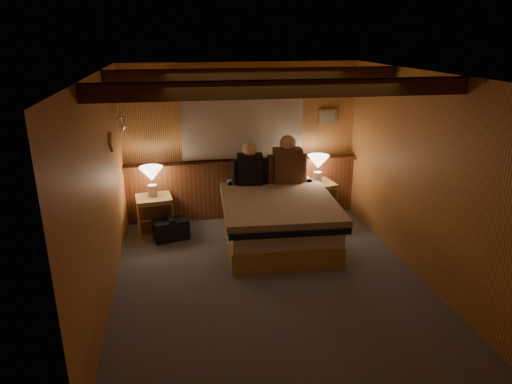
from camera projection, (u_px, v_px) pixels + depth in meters
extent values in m
plane|color=#484D56|center=(269.00, 279.00, 5.48)|extent=(4.20, 4.20, 0.00)
plane|color=#B58243|center=(271.00, 73.00, 4.69)|extent=(4.20, 4.20, 0.00)
plane|color=#D9974D|center=(242.00, 142.00, 7.04)|extent=(3.60, 0.00, 3.60)
plane|color=#D9974D|center=(102.00, 194.00, 4.78)|extent=(0.00, 4.20, 4.20)
plane|color=#D9974D|center=(419.00, 176.00, 5.38)|extent=(0.00, 4.20, 4.20)
plane|color=#D9974D|center=(333.00, 278.00, 3.13)|extent=(3.60, 0.00, 3.60)
cube|color=brown|center=(243.00, 189.00, 7.23)|extent=(3.60, 0.12, 0.90)
cube|color=brown|center=(243.00, 162.00, 7.02)|extent=(3.60, 0.22, 0.04)
cylinder|color=#462B11|center=(242.00, 87.00, 6.68)|extent=(2.10, 0.05, 0.05)
sphere|color=#462B11|center=(170.00, 88.00, 6.51)|extent=(0.08, 0.08, 0.08)
sphere|color=#462B11|center=(311.00, 85.00, 6.86)|extent=(0.08, 0.08, 0.08)
cube|color=beige|center=(243.00, 124.00, 6.87)|extent=(1.85, 0.08, 1.05)
cube|color=#462B11|center=(285.00, 89.00, 4.16)|extent=(3.60, 0.15, 0.16)
cube|color=#462B11|center=(256.00, 75.00, 5.55)|extent=(3.60, 0.15, 0.16)
cylinder|color=white|center=(119.00, 116.00, 6.10)|extent=(0.03, 0.55, 0.03)
torus|color=white|center=(121.00, 126.00, 6.00)|extent=(0.01, 0.21, 0.21)
torus|color=white|center=(122.00, 123.00, 6.22)|extent=(0.01, 0.21, 0.21)
cube|color=tan|center=(327.00, 117.00, 7.13)|extent=(0.30, 0.03, 0.25)
cube|color=beige|center=(328.00, 117.00, 7.11)|extent=(0.24, 0.01, 0.19)
cube|color=tan|center=(277.00, 231.00, 6.45)|extent=(1.52, 1.97, 0.28)
cube|color=silver|center=(277.00, 215.00, 6.37)|extent=(1.48, 1.93, 0.23)
cube|color=black|center=(280.00, 211.00, 6.10)|extent=(1.56, 1.59, 0.08)
cube|color=tan|center=(279.00, 203.00, 6.19)|extent=(1.61, 1.78, 0.11)
cube|color=silver|center=(246.00, 186.00, 6.95)|extent=(0.58, 0.35, 0.15)
cube|color=silver|center=(293.00, 184.00, 7.03)|extent=(0.58, 0.35, 0.15)
cube|color=tan|center=(155.00, 214.00, 6.71)|extent=(0.55, 0.51, 0.55)
cube|color=brown|center=(156.00, 212.00, 6.48)|extent=(0.45, 0.08, 0.19)
cube|color=brown|center=(157.00, 227.00, 6.55)|extent=(0.45, 0.08, 0.19)
cylinder|color=white|center=(156.00, 212.00, 6.48)|extent=(0.03, 0.03, 0.03)
cylinder|color=white|center=(157.00, 227.00, 6.55)|extent=(0.03, 0.03, 0.03)
cube|color=tan|center=(314.00, 200.00, 7.17)|extent=(0.62, 0.58, 0.61)
cube|color=brown|center=(322.00, 198.00, 6.92)|extent=(0.49, 0.10, 0.21)
cube|color=brown|center=(321.00, 213.00, 7.00)|extent=(0.49, 0.10, 0.21)
cylinder|color=white|center=(322.00, 198.00, 6.92)|extent=(0.03, 0.03, 0.03)
cylinder|color=white|center=(321.00, 213.00, 7.00)|extent=(0.03, 0.03, 0.03)
cylinder|color=silver|center=(153.00, 190.00, 6.62)|extent=(0.13, 0.13, 0.17)
cylinder|color=white|center=(152.00, 183.00, 6.59)|extent=(0.02, 0.02, 0.09)
cone|color=#FFE7C6|center=(151.00, 174.00, 6.54)|extent=(0.34, 0.34, 0.21)
cylinder|color=silver|center=(318.00, 177.00, 7.04)|extent=(0.13, 0.13, 0.16)
cylinder|color=white|center=(318.00, 170.00, 7.01)|extent=(0.02, 0.02, 0.09)
cone|color=#FFE7C6|center=(318.00, 162.00, 6.96)|extent=(0.33, 0.33, 0.20)
cube|color=black|center=(250.00, 170.00, 6.75)|extent=(0.39, 0.26, 0.49)
cylinder|color=black|center=(235.00, 173.00, 6.75)|extent=(0.12, 0.12, 0.39)
cylinder|color=black|center=(264.00, 172.00, 6.77)|extent=(0.12, 0.12, 0.39)
sphere|color=tan|center=(250.00, 150.00, 6.64)|extent=(0.21, 0.21, 0.21)
cube|color=#4F311F|center=(287.00, 166.00, 6.82)|extent=(0.43, 0.27, 0.55)
cylinder|color=#4F311F|center=(271.00, 170.00, 6.81)|extent=(0.13, 0.13, 0.44)
cylinder|color=#4F311F|center=(303.00, 169.00, 6.86)|extent=(0.13, 0.13, 0.44)
sphere|color=tan|center=(288.00, 143.00, 6.71)|extent=(0.24, 0.24, 0.24)
cube|color=black|center=(171.00, 229.00, 6.51)|extent=(0.54, 0.40, 0.29)
cylinder|color=black|center=(170.00, 219.00, 6.45)|extent=(0.15, 0.30, 0.08)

